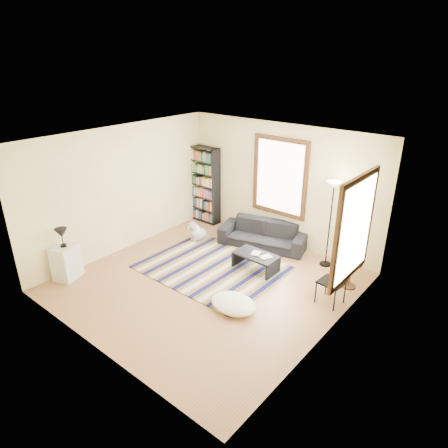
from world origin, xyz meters
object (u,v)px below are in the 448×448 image
Objects in this scene: sofa at (263,234)px; folding_chair at (331,282)px; floor_lamp at (330,225)px; dog at (198,230)px; white_cabinet at (66,262)px; coffee_table at (256,262)px; bookshelf at (204,185)px; side_table at (350,275)px; floor_cushion at (234,304)px.

sofa is 2.53m from folding_chair.
dog is (-2.91, -0.85, -0.67)m from floor_lamp.
coffee_table is at bearing 23.52° from white_cabinet.
bookshelf is 4.51m from side_table.
coffee_table is 1.03× the size of floor_cushion.
side_table is 3.68m from dog.
coffee_table is 1.90m from dog.
floor_cushion is (1.03, -2.41, -0.19)m from sofa.
side_table is at bearing 19.10° from coffee_table.
white_cabinet reaches higher than sofa.
floor_lamp is at bearing -2.67° from bookshelf.
white_cabinet reaches higher than coffee_table.
coffee_table is 1.75m from folding_chair.
floor_cushion is 1.24× the size of white_cabinet.
coffee_table is at bearing 4.92° from dog.
floor_cushion is 2.91m from dog.
bookshelf is at bearing 171.25° from side_table.
floor_lamp is at bearing 24.39° from white_cabinet.
side_table is (4.40, -0.68, -0.73)m from bookshelf.
white_cabinet is (-2.20, -3.70, 0.06)m from sofa.
sofa is 2.31× the size of floor_cushion.
white_cabinet reaches higher than dog.
floor_lamp is 1.51m from folding_chair.
bookshelf reaches higher than folding_chair.
coffee_table is at bearing -26.25° from bookshelf.
floor_lamp is at bearing 78.26° from floor_cushion.
dog is at bearing -54.15° from bookshelf.
sofa reaches higher than side_table.
dog is (-1.36, -0.75, -0.03)m from sofa.
bookshelf is 2.30× the size of floor_cushion.
side_table is at bearing 18.50° from dog.
side_table is at bearing -34.10° from floor_lamp.
bookshelf is 4.02m from white_cabinet.
folding_chair reaches higher than white_cabinet.
bookshelf reaches higher than sofa.
sofa reaches higher than dog.
side_table is at bearing 15.21° from white_cabinet.
floor_cushion is 1.61× the size of side_table.
bookshelf is (-2.10, 0.27, 0.71)m from sofa.
side_table is 0.63× the size of folding_chair.
sofa reaches higher than coffee_table.
side_table is 1.04× the size of dog.
sofa is at bearing 113.23° from floor_cushion.
folding_chair is at bearing -3.86° from coffee_table.
floor_lamp is (3.65, -0.17, -0.07)m from bookshelf.
white_cabinet is 1.34× the size of dog.
sofa is 4.30m from white_cabinet.
floor_cushion is 1.01× the size of folding_chair.
dog is at bearing -174.64° from side_table.
bookshelf reaches higher than side_table.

